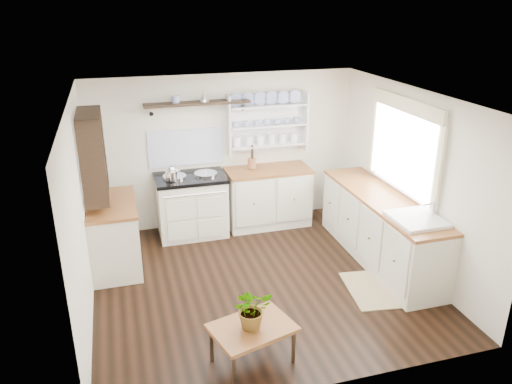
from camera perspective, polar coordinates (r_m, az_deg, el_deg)
floor at (r=6.35m, az=0.43°, el=-10.11°), size 4.00×3.80×0.01m
wall_back at (r=7.57m, az=-3.65°, el=4.73°), size 4.00×0.02×2.30m
wall_right at (r=6.64m, az=17.24°, el=1.37°), size 0.02×3.80×2.30m
wall_left at (r=5.64m, az=-19.45°, el=-2.50°), size 0.02×3.80×2.30m
ceiling at (r=5.50m, az=0.50°, el=10.75°), size 4.00×3.80×0.01m
window at (r=6.61m, az=16.57°, el=5.14°), size 0.08×1.55×1.22m
aga_cooker at (r=7.39m, az=-7.35°, el=-1.46°), size 1.02×0.71×0.94m
back_cabinets at (r=7.67m, az=1.35°, el=-0.47°), size 1.27×0.63×0.90m
right_cabinets at (r=6.83m, az=14.04°, el=-4.02°), size 0.62×2.43×0.90m
belfast_sink at (r=6.12m, az=17.75°, el=-3.99°), size 0.55×0.60×0.45m
left_cabinets at (r=6.72m, az=-15.90°, el=-4.62°), size 0.62×1.13×0.90m
plate_rack at (r=7.59m, az=1.18°, el=7.99°), size 1.20×0.22×0.90m
high_shelf at (r=7.19m, az=-6.73°, el=9.98°), size 1.50×0.29×0.16m
left_shelving at (r=6.34m, az=-18.15°, el=4.15°), size 0.28×0.80×1.05m
kettle at (r=7.05m, az=-9.66°, el=2.18°), size 0.16×0.16×0.20m
utensil_crock at (r=7.50m, az=-0.48°, el=3.29°), size 0.13×0.13×0.15m
center_table at (r=4.91m, az=-0.42°, el=-15.53°), size 0.88×0.73×0.41m
potted_plant at (r=4.77m, az=-0.43°, el=-13.14°), size 0.38×0.34×0.40m
floor_rug at (r=6.32m, az=13.02°, el=-10.81°), size 0.65×0.91×0.02m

